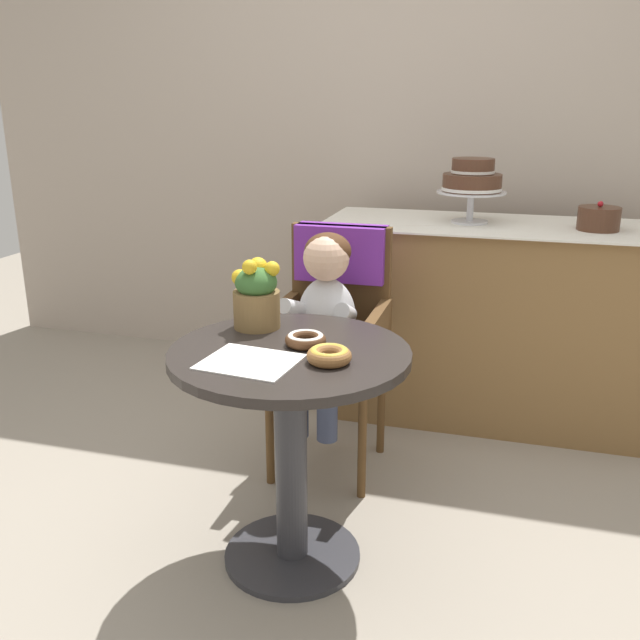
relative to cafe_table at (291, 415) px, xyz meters
The scene contains 12 objects.
ground_plane 0.51m from the cafe_table, ahead, with size 8.00×8.00×0.00m, color gray.
back_wall 2.03m from the cafe_table, 90.00° to the left, with size 4.80×0.10×2.70m, color #B2A393.
cafe_table is the anchor object (origin of this frame).
wicker_chair 0.71m from the cafe_table, 93.81° to the left, with size 0.42×0.45×0.95m.
seated_child 0.57m from the cafe_table, 94.90° to the left, with size 0.27×0.32×0.73m.
paper_napkin 0.26m from the cafe_table, 119.79° to the right, with size 0.26×0.22×0.00m, color white.
donut_front 0.24m from the cafe_table, 53.85° to the left, with size 0.12×0.12×0.04m.
donut_mid 0.28m from the cafe_table, 26.63° to the right, with size 0.13×0.13×0.04m.
flower_vase 0.40m from the cafe_table, 134.25° to the left, with size 0.16×0.15×0.23m.
display_counter 1.41m from the cafe_table, 67.07° to the left, with size 1.56×0.62×0.90m.
tiered_cake_stand 1.48m from the cafe_table, 72.63° to the left, with size 0.30×0.30×0.28m.
round_layer_cake 1.63m from the cafe_table, 53.54° to the left, with size 0.17×0.17×0.12m.
Camera 1 is at (0.62, -1.82, 1.43)m, focal length 39.06 mm.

